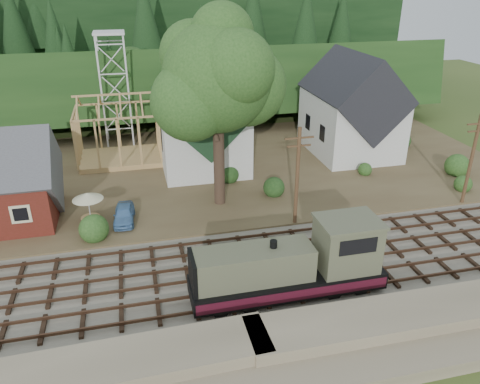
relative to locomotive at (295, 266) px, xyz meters
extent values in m
plane|color=#384C1E|center=(-4.03, 3.00, -2.07)|extent=(140.00, 140.00, 0.00)
cube|color=#7F7259|center=(-4.03, -5.50, -2.07)|extent=(64.00, 5.00, 1.60)
cube|color=#726B5B|center=(-4.03, 3.00, -1.99)|extent=(64.00, 11.00, 0.16)
cube|color=brown|center=(-4.03, 21.00, -1.92)|extent=(64.00, 26.00, 0.30)
cube|color=#1E3F19|center=(-4.03, 45.00, -2.07)|extent=(70.00, 28.96, 12.74)
cube|color=black|center=(-4.03, 61.00, -2.07)|extent=(80.00, 20.00, 12.00)
cube|color=silver|center=(-2.03, 23.00, 1.43)|extent=(8.00, 12.00, 6.40)
cube|color=#16321D|center=(-2.03, 23.00, 4.63)|extent=(8.40, 12.96, 8.40)
cube|color=silver|center=(-2.03, 17.00, 6.63)|extent=(2.40, 2.40, 4.00)
cone|color=#16321D|center=(-2.03, 17.00, 9.93)|extent=(5.37, 5.37, 2.60)
cube|color=silver|center=(13.97, 22.00, 1.43)|extent=(8.00, 10.00, 6.40)
cube|color=black|center=(13.97, 22.00, 4.63)|extent=(8.40, 10.80, 8.40)
cube|color=tan|center=(-10.03, 25.00, -1.52)|extent=(8.00, 6.00, 0.50)
cube|color=tan|center=(-10.03, 25.00, 5.13)|extent=(8.00, 0.18, 0.18)
cube|color=silver|center=(-11.43, 29.60, 4.23)|extent=(0.18, 0.18, 12.00)
cube|color=silver|center=(-8.63, 29.60, 4.23)|extent=(0.18, 0.18, 12.00)
cube|color=silver|center=(-11.43, 32.40, 4.23)|extent=(0.18, 0.18, 12.00)
cube|color=silver|center=(-8.63, 32.40, 4.23)|extent=(0.18, 0.18, 12.00)
cube|color=silver|center=(-10.03, 31.00, 10.23)|extent=(3.20, 3.20, 0.25)
cylinder|color=#38281E|center=(-2.03, 13.00, 2.23)|extent=(0.90, 0.90, 8.00)
sphere|color=#254C1C|center=(-2.03, 13.00, 8.73)|extent=(8.40, 8.40, 8.40)
sphere|color=#254C1C|center=(0.47, 14.00, 7.73)|extent=(6.40, 6.40, 6.40)
sphere|color=#254C1C|center=(-4.23, 12.20, 7.23)|extent=(6.00, 6.00, 6.00)
cylinder|color=#4C331E|center=(2.97, 8.20, 1.93)|extent=(0.28, 0.28, 8.00)
cube|color=#4C331E|center=(2.97, 8.20, 5.13)|extent=(2.20, 0.12, 0.12)
cube|color=#4C331E|center=(2.97, 8.20, 4.53)|extent=(1.80, 0.12, 0.12)
cylinder|color=#4C331E|center=(17.97, 8.20, 1.93)|extent=(0.28, 0.28, 8.00)
cube|color=#4C331E|center=(17.97, 8.20, 5.13)|extent=(2.20, 0.12, 0.12)
cube|color=#4C331E|center=(17.97, 8.20, 4.53)|extent=(1.80, 0.12, 0.12)
cube|color=black|center=(-0.45, 0.00, -1.74)|extent=(11.60, 2.42, 0.34)
cube|color=black|center=(-0.45, 0.00, -1.03)|extent=(11.60, 2.80, 1.06)
cube|color=#595840|center=(-2.57, 0.00, 0.52)|extent=(6.96, 2.22, 2.03)
cube|color=#595840|center=(3.23, 0.00, 1.05)|extent=(3.48, 2.71, 3.09)
cube|color=#595840|center=(3.23, 0.00, 2.64)|extent=(3.67, 2.90, 0.19)
cube|color=black|center=(3.23, -1.37, 1.73)|extent=(2.32, 0.06, 0.97)
cube|color=#460F1E|center=(-0.45, -1.42, -1.03)|extent=(11.60, 0.04, 0.68)
cube|color=#460F1E|center=(-0.45, 1.42, -1.03)|extent=(11.60, 0.04, 0.68)
cylinder|color=black|center=(-1.41, 0.00, 1.63)|extent=(0.43, 0.43, 0.68)
imported|color=#5B8EC5|center=(-9.93, 11.44, -1.13)|extent=(1.80, 3.88, 1.29)
imported|color=#AB170D|center=(15.87, 20.18, -1.10)|extent=(5.18, 3.17, 1.34)
cylinder|color=silver|center=(-12.47, 11.82, -0.61)|extent=(0.11, 0.11, 2.31)
cylinder|color=tan|center=(-12.47, 11.82, -1.30)|extent=(1.47, 1.47, 0.08)
cone|color=beige|center=(-12.47, 11.82, 0.54)|extent=(2.31, 2.31, 0.53)
camera|label=1|loc=(-8.69, -21.94, 15.88)|focal=35.00mm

